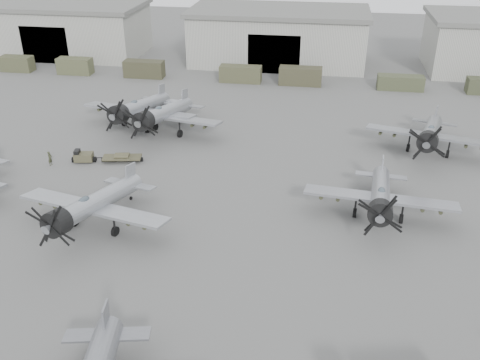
# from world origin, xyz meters

# --- Properties ---
(ground) EXTENTS (220.00, 220.00, 0.00)m
(ground) POSITION_xyz_m (0.00, 0.00, 0.00)
(ground) COLOR #545452
(ground) RESTS_ON ground
(hangar_left) EXTENTS (29.00, 14.80, 8.70)m
(hangar_left) POSITION_xyz_m (-38.00, 61.96, 4.37)
(hangar_left) COLOR #AEAFA3
(hangar_left) RESTS_ON ground
(hangar_center) EXTENTS (29.00, 14.80, 8.70)m
(hangar_center) POSITION_xyz_m (0.00, 61.96, 4.37)
(hangar_center) COLOR #AEAFA3
(hangar_center) RESTS_ON ground
(support_truck_0) EXTENTS (5.00, 2.20, 2.37)m
(support_truck_0) POSITION_xyz_m (-40.40, 50.00, 1.18)
(support_truck_0) COLOR #43452D
(support_truck_0) RESTS_ON ground
(support_truck_1) EXTENTS (5.35, 2.20, 2.48)m
(support_truck_1) POSITION_xyz_m (-30.64, 50.00, 1.24)
(support_truck_1) COLOR #474A30
(support_truck_1) RESTS_ON ground
(support_truck_2) EXTENTS (6.09, 2.20, 2.54)m
(support_truck_2) POSITION_xyz_m (-19.38, 50.00, 1.27)
(support_truck_2) COLOR #383724
(support_truck_2) RESTS_ON ground
(support_truck_3) EXTENTS (6.22, 2.20, 2.41)m
(support_truck_3) POSITION_xyz_m (-4.40, 50.00, 1.20)
(support_truck_3) COLOR #43442C
(support_truck_3) RESTS_ON ground
(support_truck_4) EXTENTS (6.23, 2.20, 2.62)m
(support_truck_4) POSITION_xyz_m (4.52, 50.00, 1.31)
(support_truck_4) COLOR #3B3A26
(support_truck_4) RESTS_ON ground
(support_truck_5) EXTENTS (6.50, 2.20, 2.04)m
(support_truck_5) POSITION_xyz_m (18.84, 50.00, 1.02)
(support_truck_5) COLOR #3F442C
(support_truck_5) RESTS_ON ground
(aircraft_mid_1) EXTENTS (13.34, 12.01, 5.30)m
(aircraft_mid_1) POSITION_xyz_m (-9.89, 7.69, 2.41)
(aircraft_mid_1) COLOR #9EA1A7
(aircraft_mid_1) RESTS_ON ground
(aircraft_mid_2) EXTENTS (12.90, 11.61, 5.14)m
(aircraft_mid_2) POSITION_xyz_m (13.33, 13.14, 2.34)
(aircraft_mid_2) COLOR #93949B
(aircraft_mid_2) RESTS_ON ground
(aircraft_far_0) EXTENTS (14.04, 12.64, 5.57)m
(aircraft_far_0) POSITION_xyz_m (-13.46, 29.83, 2.53)
(aircraft_far_0) COLOR #96989E
(aircraft_far_0) RESTS_ON ground
(aircraft_far_1) EXTENTS (13.55, 12.20, 5.39)m
(aircraft_far_1) POSITION_xyz_m (19.47, 27.53, 2.45)
(aircraft_far_1) COLOR gray
(aircraft_far_1) RESTS_ON ground
(aircraft_extra_826) EXTENTS (14.04, 12.64, 5.57)m
(aircraft_extra_826) POSITION_xyz_m (-10.05, 28.28, 2.53)
(aircraft_extra_826) COLOR #96989E
(aircraft_extra_826) RESTS_ON ground
(tug_trailer) EXTENTS (6.99, 2.54, 1.38)m
(tug_trailer) POSITION_xyz_m (-14.66, 20.30, 0.52)
(tug_trailer) COLOR #46432E
(tug_trailer) RESTS_ON ground
(ground_crew) EXTENTS (0.38, 0.57, 1.52)m
(ground_crew) POSITION_xyz_m (-19.21, 18.75, 0.76)
(ground_crew) COLOR #353925
(ground_crew) RESTS_ON ground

